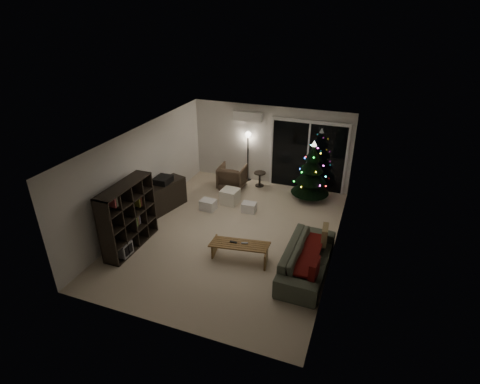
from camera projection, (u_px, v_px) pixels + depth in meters
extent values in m
plane|color=beige|center=(232.00, 233.00, 9.48)|extent=(6.50, 6.50, 0.00)
plane|color=white|center=(231.00, 139.00, 8.35)|extent=(6.50, 6.50, 0.00)
cube|color=silver|center=(270.00, 146.00, 11.64)|extent=(5.00, 0.02, 2.50)
cube|color=silver|center=(160.00, 271.00, 6.20)|extent=(5.00, 0.02, 2.50)
cube|color=silver|center=(142.00, 174.00, 9.70)|extent=(0.02, 6.50, 2.50)
cube|color=silver|center=(338.00, 207.00, 8.14)|extent=(0.02, 6.50, 2.50)
cube|color=black|center=(308.00, 157.00, 11.33)|extent=(2.20, 0.02, 2.10)
cube|color=white|center=(248.00, 116.00, 11.35)|extent=(0.90, 0.22, 0.28)
cube|color=#3F3833|center=(308.00, 183.00, 12.27)|extent=(2.60, 1.00, 0.10)
cube|color=white|center=(312.00, 163.00, 12.35)|extent=(2.20, 0.06, 1.00)
cube|color=black|center=(165.00, 196.00, 10.46)|extent=(0.79, 1.37, 0.80)
cube|color=black|center=(163.00, 180.00, 10.24)|extent=(0.41, 0.48, 0.17)
imported|color=#4D3D2C|center=(232.00, 177.00, 11.68)|extent=(0.84, 0.86, 0.74)
cube|color=beige|center=(230.00, 196.00, 10.83)|extent=(0.51, 0.51, 0.43)
cube|color=white|center=(208.00, 205.00, 10.51)|extent=(0.45, 0.35, 0.30)
cube|color=white|center=(249.00, 207.00, 10.41)|extent=(0.40, 0.30, 0.27)
cylinder|color=black|center=(260.00, 179.00, 11.85)|extent=(0.45, 0.45, 0.46)
cylinder|color=black|center=(248.00, 157.00, 12.04)|extent=(0.25, 0.25, 1.57)
imported|color=#4D5744|center=(307.00, 259.00, 8.01)|extent=(0.91, 2.23, 0.65)
cube|color=#3C0B08|center=(303.00, 252.00, 7.97)|extent=(0.69, 1.60, 0.05)
cube|color=tan|center=(325.00, 235.00, 8.35)|extent=(0.16, 0.44, 0.43)
cube|color=#3C0B08|center=(314.00, 270.00, 7.27)|extent=(0.16, 0.43, 0.43)
cube|color=black|center=(233.00, 242.00, 8.39)|extent=(0.16, 0.05, 0.02)
cube|color=slate|center=(245.00, 243.00, 8.36)|extent=(0.16, 0.09, 0.02)
cone|color=black|center=(312.00, 171.00, 10.77)|extent=(1.14, 1.14, 1.80)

